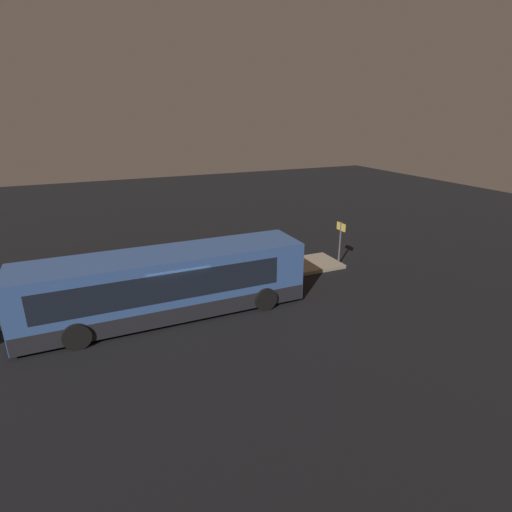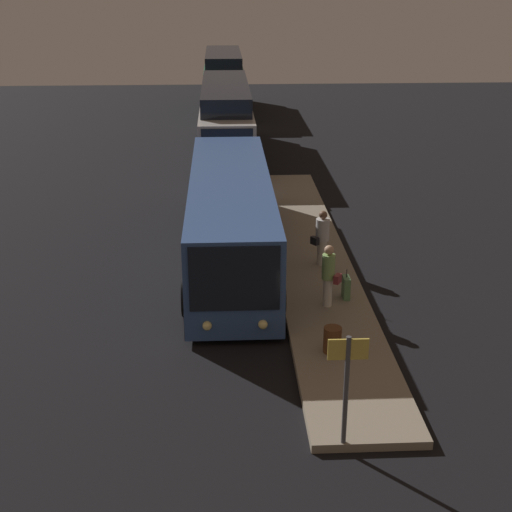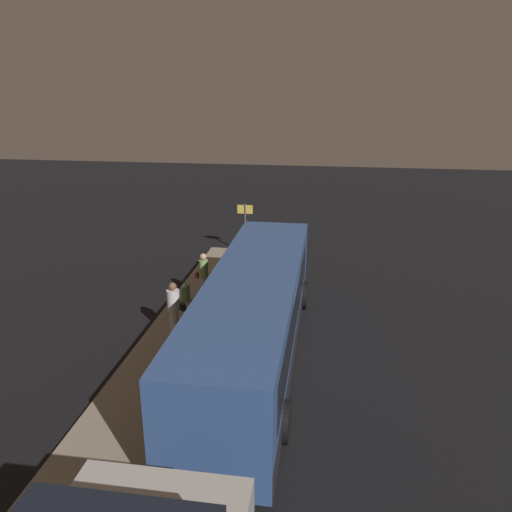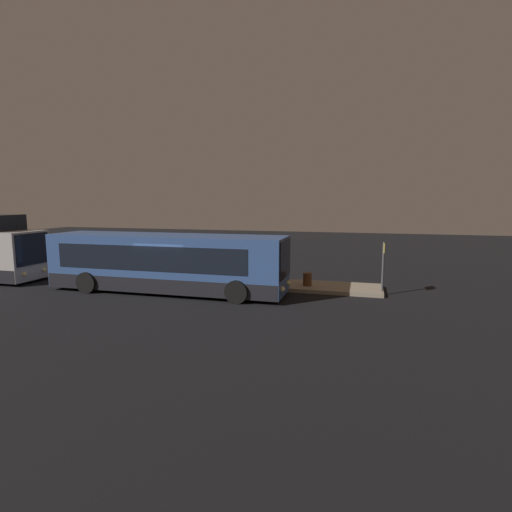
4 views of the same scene
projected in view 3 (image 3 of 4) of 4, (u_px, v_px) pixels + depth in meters
The scene contains 8 objects.
ground at pixel (262, 354), 15.74m from camera, with size 80.00×80.00×0.00m, color black.
platform at pixel (176, 345), 16.11m from camera, with size 20.00×2.41×0.20m.
bus_lead at pixel (254, 318), 15.02m from camera, with size 11.91×2.83×2.82m.
passenger_boarding at pixel (174, 306), 16.49m from camera, with size 0.63×0.69×1.77m.
passenger_waiting at pixel (203, 273), 19.28m from camera, with size 0.54×0.61×1.79m.
suitcase at pixel (186, 293), 19.12m from camera, with size 0.45×0.18×0.88m.
sign_post at pixel (245, 221), 24.80m from camera, with size 0.10×0.77×2.34m.
trash_bin at pixel (224, 267), 21.85m from camera, with size 0.44×0.44×0.65m.
Camera 3 is at (-13.78, -1.89, 8.00)m, focal length 35.00 mm.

